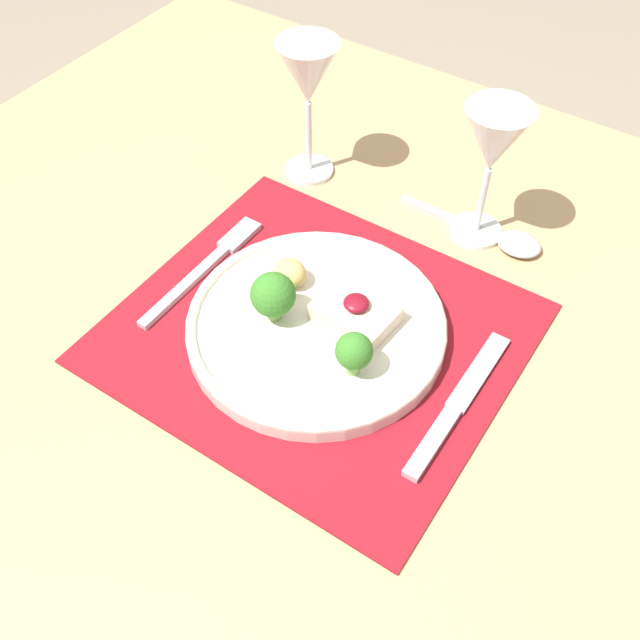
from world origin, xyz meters
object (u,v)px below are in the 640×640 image
object	(u,v)px
spoon	(504,238)
knife	(452,412)
wine_glass_near	(493,146)
wine_glass_far	(308,80)
dinner_plate	(320,323)
fork	(210,263)

from	to	relation	value
spoon	knife	bearing A→B (deg)	-80.21
knife	wine_glass_near	world-z (taller)	wine_glass_near
knife	wine_glass_near	distance (m)	0.29
knife	wine_glass_far	distance (m)	0.42
dinner_plate	knife	xyz separation A→B (m)	(0.16, -0.01, -0.01)
wine_glass_near	wine_glass_far	world-z (taller)	wine_glass_far
spoon	wine_glass_near	world-z (taller)	wine_glass_near
fork	wine_glass_far	bearing A→B (deg)	89.87
dinner_plate	fork	distance (m)	0.16
spoon	wine_glass_far	distance (m)	0.29
wine_glass_near	knife	bearing A→B (deg)	-69.01
spoon	fork	bearing A→B (deg)	-143.39
dinner_plate	spoon	bearing A→B (deg)	66.72
dinner_plate	wine_glass_near	distance (m)	0.27
dinner_plate	fork	size ratio (longest dim) A/B	1.38
dinner_plate	wine_glass_near	xyz separation A→B (m)	(0.07, 0.23, 0.11)
fork	dinner_plate	bearing A→B (deg)	-6.24
knife	spoon	bearing A→B (deg)	103.06
dinner_plate	wine_glass_near	world-z (taller)	wine_glass_near
knife	wine_glass_far	bearing A→B (deg)	143.58
fork	wine_glass_far	world-z (taller)	wine_glass_far
fork	wine_glass_near	distance (m)	0.34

